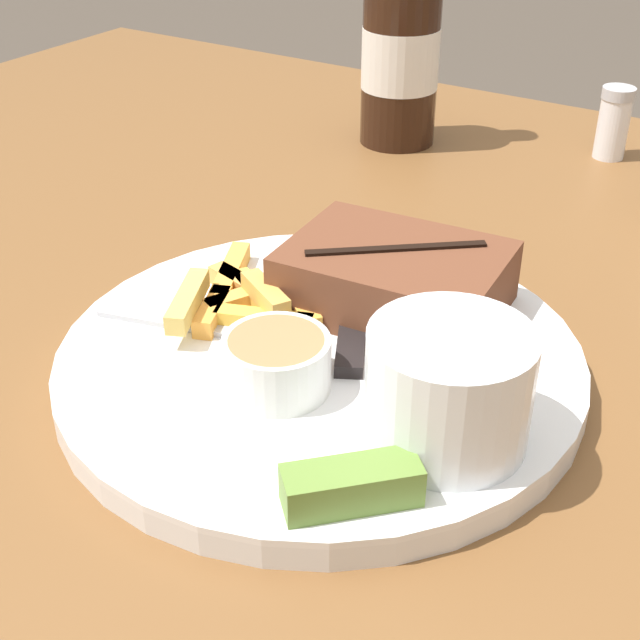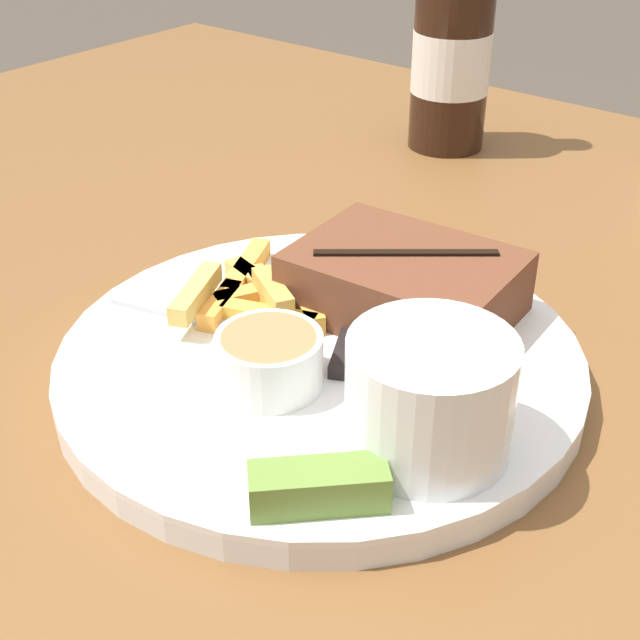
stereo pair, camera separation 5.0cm
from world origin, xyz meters
name	(u,v)px [view 2 (the right image)]	position (x,y,z in m)	size (l,w,h in m)	color
dining_table	(320,472)	(0.00, 0.00, 0.68)	(1.36, 1.12, 0.76)	brown
dinner_plate	(320,362)	(0.00, 0.00, 0.77)	(0.30, 0.30, 0.02)	white
steak_portion	(404,283)	(0.01, 0.07, 0.80)	(0.14, 0.11, 0.04)	brown
fries_pile	(257,292)	(-0.06, 0.02, 0.79)	(0.10, 0.12, 0.02)	gold
coleslaw_cup	(430,390)	(0.10, -0.03, 0.81)	(0.08, 0.08, 0.06)	white
dipping_sauce_cup	(264,355)	(0.00, -0.04, 0.79)	(0.06, 0.06, 0.03)	silver
pickle_spear	(319,487)	(0.08, -0.10, 0.79)	(0.06, 0.06, 0.02)	olive
fork_utensil	(200,317)	(-0.08, -0.02, 0.78)	(0.13, 0.05, 0.00)	#B7B7BC
knife_utensil	(361,316)	(0.00, 0.04, 0.78)	(0.09, 0.15, 0.01)	#B7B7BC
beer_bottle	(451,57)	(-0.15, 0.37, 0.84)	(0.07, 0.07, 0.23)	black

